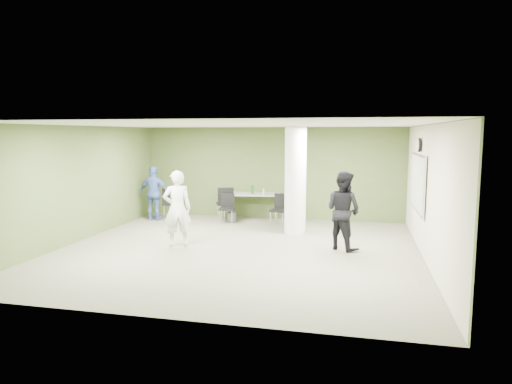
% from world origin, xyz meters
% --- Properties ---
extents(floor, '(8.00, 8.00, 0.00)m').
position_xyz_m(floor, '(0.00, 0.00, 0.00)').
color(floor, '#5C5A48').
rests_on(floor, ground).
extents(ceiling, '(8.00, 8.00, 0.00)m').
position_xyz_m(ceiling, '(0.00, 0.00, 2.80)').
color(ceiling, white).
rests_on(ceiling, wall_back).
extents(wall_back, '(8.00, 2.80, 0.02)m').
position_xyz_m(wall_back, '(0.00, 4.00, 1.40)').
color(wall_back, '#415829').
rests_on(wall_back, floor).
extents(wall_left, '(0.02, 8.00, 2.80)m').
position_xyz_m(wall_left, '(-4.00, 0.00, 1.40)').
color(wall_left, '#415829').
rests_on(wall_left, floor).
extents(wall_right_cream, '(0.02, 8.00, 2.80)m').
position_xyz_m(wall_right_cream, '(4.00, 0.00, 1.40)').
color(wall_right_cream, beige).
rests_on(wall_right_cream, floor).
extents(column, '(0.56, 0.56, 2.80)m').
position_xyz_m(column, '(1.00, 2.00, 1.40)').
color(column, silver).
rests_on(column, floor).
extents(whiteboard, '(0.05, 2.30, 1.30)m').
position_xyz_m(whiteboard, '(3.92, 1.20, 1.50)').
color(whiteboard, silver).
rests_on(whiteboard, wall_right_cream).
extents(wall_clock, '(0.06, 0.32, 0.32)m').
position_xyz_m(wall_clock, '(3.92, 1.20, 2.35)').
color(wall_clock, black).
rests_on(wall_clock, wall_right_cream).
extents(folding_table, '(1.78, 0.91, 1.06)m').
position_xyz_m(folding_table, '(-0.55, 3.55, 0.76)').
color(folding_table, gray).
rests_on(folding_table, floor).
extents(wastebasket, '(0.26, 0.26, 0.30)m').
position_xyz_m(wastebasket, '(-1.03, 3.04, 0.15)').
color(wastebasket, '#4C4C4C').
rests_on(wastebasket, floor).
extents(chair_back_left, '(0.49, 0.49, 0.97)m').
position_xyz_m(chair_back_left, '(-2.92, 3.02, 0.57)').
color(chair_back_left, black).
rests_on(chair_back_left, floor).
extents(chair_back_right, '(0.66, 0.66, 1.01)m').
position_xyz_m(chair_back_right, '(-1.32, 3.35, 0.59)').
color(chair_back_right, black).
rests_on(chair_back_right, floor).
extents(chair_table_left, '(0.48, 0.48, 0.86)m').
position_xyz_m(chair_table_left, '(-1.15, 2.98, 0.50)').
color(chair_table_left, black).
rests_on(chair_table_left, floor).
extents(chair_table_right, '(0.53, 0.53, 0.90)m').
position_xyz_m(chair_table_right, '(0.43, 2.95, 0.52)').
color(chair_table_right, black).
rests_on(chair_table_right, floor).
extents(woman_white, '(0.77, 0.67, 1.77)m').
position_xyz_m(woman_white, '(-1.47, -0.00, 0.89)').
color(woman_white, silver).
rests_on(woman_white, floor).
extents(man_black, '(1.09, 1.05, 1.78)m').
position_xyz_m(man_black, '(2.29, 0.57, 0.89)').
color(man_black, black).
rests_on(man_black, floor).
extents(man_blue, '(0.98, 0.43, 1.65)m').
position_xyz_m(man_blue, '(-3.40, 2.86, 0.82)').
color(man_blue, '#405D9F').
rests_on(man_blue, floor).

